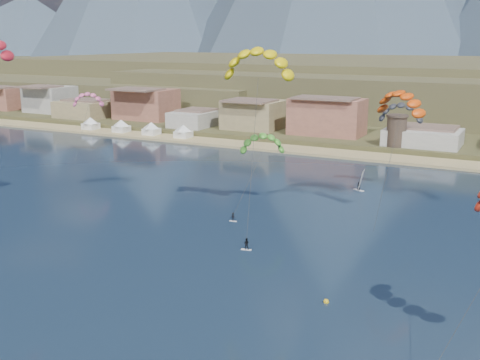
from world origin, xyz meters
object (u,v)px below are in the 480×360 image
at_px(watchtower, 396,130).
at_px(kitesurfer_green, 262,141).
at_px(kitesurfer_yellow, 258,59).
at_px(windsurfer, 360,184).
at_px(buoy, 326,302).

height_order(watchtower, kitesurfer_green, kitesurfer_green).
bearing_deg(watchtower, kitesurfer_yellow, -95.93).
distance_m(windsurfer, buoy, 53.61).
bearing_deg(buoy, watchtower, 97.97).
distance_m(kitesurfer_yellow, windsurfer, 39.54).
xyz_separation_m(kitesurfer_green, windsurfer, (13.08, 19.45, -11.00)).
bearing_deg(windsurfer, watchtower, 93.13).
bearing_deg(windsurfer, kitesurfer_yellow, -108.93).
bearing_deg(buoy, windsurfer, 101.82).
bearing_deg(buoy, kitesurfer_green, 126.09).
xyz_separation_m(windsurfer, buoy, (10.98, -52.46, -1.26)).
xyz_separation_m(watchtower, buoy, (13.32, -95.17, -6.25)).
height_order(windsurfer, buoy, windsurfer).
xyz_separation_m(kitesurfer_yellow, windsurfer, (9.72, 28.33, -25.81)).
height_order(kitesurfer_green, buoy, kitesurfer_green).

